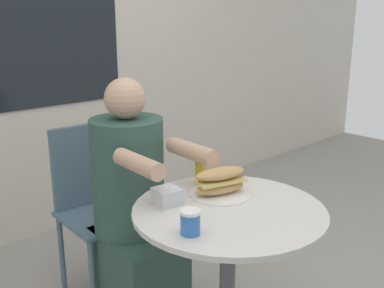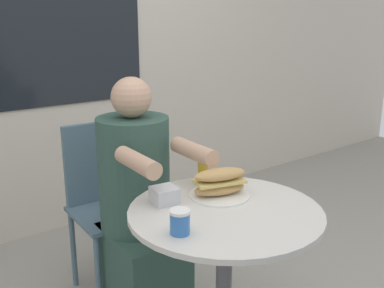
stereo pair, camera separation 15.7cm
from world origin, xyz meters
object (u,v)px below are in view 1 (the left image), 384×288
object	(u,v)px
condiment_bottle	(200,167)
sandwich_on_plate	(220,183)
drink_cup	(190,222)
seated_diner	(134,221)
cafe_table	(228,256)
diner_chair	(94,195)

from	to	relation	value
condiment_bottle	sandwich_on_plate	bearing A→B (deg)	-104.70
sandwich_on_plate	condiment_bottle	size ratio (longest dim) A/B	1.61
drink_cup	seated_diner	bearing A→B (deg)	71.73
cafe_table	seated_diner	size ratio (longest dim) A/B	0.63
diner_chair	sandwich_on_plate	world-z (taller)	diner_chair
cafe_table	seated_diner	world-z (taller)	seated_diner
cafe_table	condiment_bottle	world-z (taller)	condiment_bottle
sandwich_on_plate	drink_cup	world-z (taller)	sandwich_on_plate
diner_chair	cafe_table	bearing A→B (deg)	96.04
sandwich_on_plate	condiment_bottle	distance (m)	0.16
diner_chair	condiment_bottle	bearing A→B (deg)	106.58
seated_diner	sandwich_on_plate	xyz separation A→B (m)	(0.11, -0.42, 0.27)
sandwich_on_plate	seated_diner	bearing A→B (deg)	105.16
cafe_table	sandwich_on_plate	size ratio (longest dim) A/B	3.12
diner_chair	drink_cup	bearing A→B (deg)	81.20
cafe_table	diner_chair	bearing A→B (deg)	92.74
condiment_bottle	diner_chair	bearing A→B (deg)	103.28
cafe_table	sandwich_on_plate	distance (m)	0.27
seated_diner	condiment_bottle	world-z (taller)	seated_diner
cafe_table	condiment_bottle	xyz separation A→B (m)	(0.10, 0.26, 0.26)
drink_cup	cafe_table	bearing A→B (deg)	12.21
diner_chair	condiment_bottle	world-z (taller)	diner_chair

